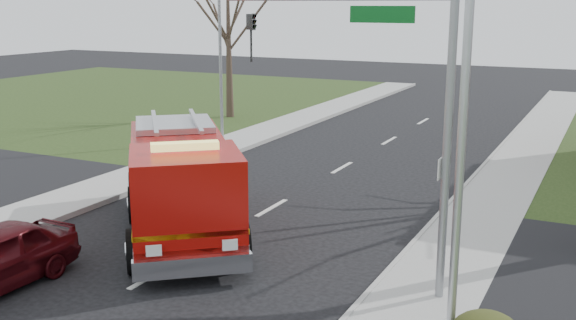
% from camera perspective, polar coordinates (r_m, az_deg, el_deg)
% --- Properties ---
extents(ground, '(120.00, 120.00, 0.00)m').
position_cam_1_polar(ground, '(16.77, -11.13, -9.48)').
color(ground, black).
rests_on(ground, ground).
extents(bare_tree_left, '(4.50, 4.50, 9.00)m').
position_cam_1_polar(bare_tree_left, '(37.69, -5.09, 11.86)').
color(bare_tree_left, '#3A2A22').
rests_on(bare_tree_left, ground).
extents(traffic_signal_mast, '(5.29, 0.18, 6.80)m').
position_cam_1_polar(traffic_signal_mast, '(14.46, 8.57, 6.36)').
color(traffic_signal_mast, gray).
rests_on(traffic_signal_mast, ground).
extents(streetlight_pole, '(1.48, 0.16, 8.40)m').
position_cam_1_polar(streetlight_pole, '(12.07, 14.34, 4.03)').
color(streetlight_pole, '#B7BABF').
rests_on(streetlight_pole, ground).
extents(utility_pole_far, '(0.14, 0.14, 7.00)m').
position_cam_1_polar(utility_pole_far, '(31.02, -5.73, 7.76)').
color(utility_pole_far, gray).
rests_on(utility_pole_far, ground).
extents(fire_engine, '(6.97, 7.76, 3.15)m').
position_cam_1_polar(fire_engine, '(18.97, -9.06, -2.15)').
color(fire_engine, '#9C0B07').
rests_on(fire_engine, ground).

